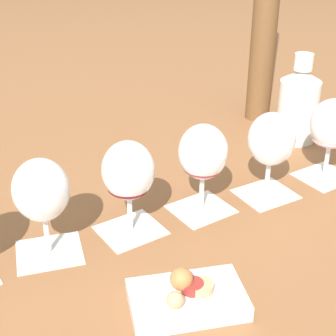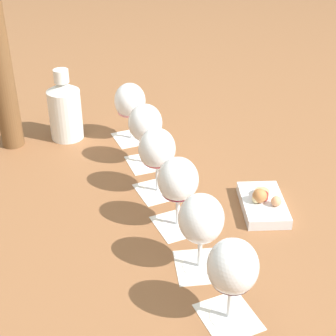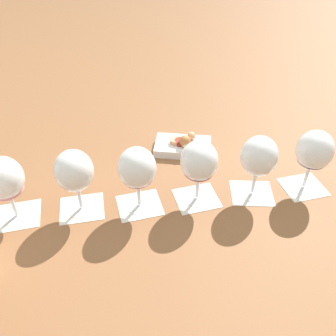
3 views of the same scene
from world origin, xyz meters
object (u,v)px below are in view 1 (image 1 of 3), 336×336
object	(u,v)px
wine_glass_1	(271,143)
ceramic_vase	(298,104)
wine_glass_4	(42,194)
wine_glass_2	(203,156)
wine_glass_3	(128,175)
wine_glass_0	(332,127)
snack_dish	(187,297)

from	to	relation	value
wine_glass_1	ceramic_vase	distance (m)	0.28
wine_glass_1	ceramic_vase	xyz separation A→B (m)	(-0.15, -0.24, -0.02)
wine_glass_4	ceramic_vase	size ratio (longest dim) A/B	0.81
wine_glass_2	ceramic_vase	distance (m)	0.40
wine_glass_4	ceramic_vase	distance (m)	0.67
wine_glass_3	wine_glass_4	xyz separation A→B (m)	(0.14, 0.04, -0.00)
wine_glass_2	ceramic_vase	xyz separation A→B (m)	(-0.29, -0.28, -0.02)
wine_glass_4	ceramic_vase	world-z (taller)	ceramic_vase
wine_glass_3	ceramic_vase	world-z (taller)	ceramic_vase
wine_glass_0	wine_glass_3	world-z (taller)	same
wine_glass_3	snack_dish	world-z (taller)	wine_glass_3
wine_glass_4	snack_dish	distance (m)	0.27
snack_dish	wine_glass_0	bearing A→B (deg)	-136.47
wine_glass_0	snack_dish	bearing A→B (deg)	43.53
wine_glass_4	snack_dish	xyz separation A→B (m)	(-0.20, 0.16, -0.10)
ceramic_vase	snack_dish	distance (m)	0.64
wine_glass_3	wine_glass_4	size ratio (longest dim) A/B	1.00
wine_glass_2	wine_glass_3	world-z (taller)	same
wine_glass_3	wine_glass_0	bearing A→B (deg)	-161.96
wine_glass_2	wine_glass_3	distance (m)	0.15
ceramic_vase	snack_dish	size ratio (longest dim) A/B	1.23
wine_glass_2	wine_glass_4	size ratio (longest dim) A/B	1.00
wine_glass_1	wine_glass_2	size ratio (longest dim) A/B	1.00
ceramic_vase	wine_glass_4	bearing A→B (deg)	33.34
wine_glass_0	wine_glass_3	bearing A→B (deg)	18.04
wine_glass_2	wine_glass_4	world-z (taller)	same
wine_glass_3	wine_glass_4	distance (m)	0.14
wine_glass_1	wine_glass_2	xyz separation A→B (m)	(0.14, 0.04, -0.00)
wine_glass_0	wine_glass_1	size ratio (longest dim) A/B	1.00
wine_glass_1	ceramic_vase	world-z (taller)	ceramic_vase
wine_glass_0	wine_glass_1	distance (m)	0.15
wine_glass_1	wine_glass_4	world-z (taller)	same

